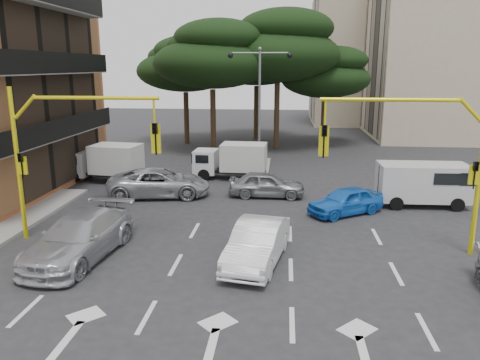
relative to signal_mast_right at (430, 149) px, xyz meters
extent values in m
plane|color=#28282B|center=(-6.80, -1.99, -3.88)|extent=(120.00, 120.00, 0.00)
cube|color=gray|center=(-6.80, 14.01, -3.81)|extent=(1.40, 6.00, 0.15)
cube|color=black|center=(-17.24, 6.01, 2.12)|extent=(0.12, 14.72, 11.20)
cube|color=black|center=(3.14, 30.01, 4.62)|extent=(0.12, 11.04, 16.20)
cube|color=#BCAD8D|center=(6.20, 42.01, 4.12)|extent=(16.00, 12.00, 16.00)
cube|color=black|center=(-1.86, 42.01, 3.62)|extent=(0.12, 11.04, 14.20)
cylinder|color=#382616|center=(-10.80, 20.01, -1.41)|extent=(0.44, 0.44, 4.95)
ellipsoid|color=black|center=(-10.80, 20.01, 3.05)|extent=(9.15, 9.15, 3.87)
ellipsoid|color=black|center=(-10.20, 19.61, 4.92)|extent=(6.86, 6.86, 2.86)
ellipsoid|color=black|center=(-11.30, 20.31, 4.37)|extent=(6.07, 6.07, 2.64)
cylinder|color=#382616|center=(-5.80, 22.01, -1.18)|extent=(0.44, 0.44, 5.40)
ellipsoid|color=black|center=(-5.80, 22.01, 3.68)|extent=(9.98, 9.98, 4.22)
ellipsoid|color=black|center=(-5.20, 21.61, 5.72)|extent=(7.49, 7.49, 3.12)
ellipsoid|color=black|center=(-6.30, 22.31, 5.12)|extent=(6.62, 6.62, 2.88)
cylinder|color=#382616|center=(-13.80, 24.01, -1.63)|extent=(0.44, 0.44, 4.50)
ellipsoid|color=black|center=(-13.80, 24.01, 2.42)|extent=(8.32, 8.32, 3.52)
ellipsoid|color=black|center=(-13.20, 23.61, 4.12)|extent=(6.24, 6.24, 2.60)
ellipsoid|color=black|center=(-14.30, 24.31, 3.62)|extent=(5.52, 5.52, 2.40)
cylinder|color=#382616|center=(-1.80, 24.01, -1.86)|extent=(0.44, 0.44, 4.05)
ellipsoid|color=black|center=(-1.80, 24.01, 1.79)|extent=(7.49, 7.49, 3.17)
ellipsoid|color=black|center=(-1.20, 23.61, 3.32)|extent=(5.62, 5.62, 2.34)
ellipsoid|color=black|center=(-2.30, 24.31, 2.87)|extent=(4.97, 4.97, 2.16)
cylinder|color=#382616|center=(-7.80, 27.01, -1.41)|extent=(0.44, 0.44, 4.95)
ellipsoid|color=black|center=(-7.80, 27.01, 3.05)|extent=(9.15, 9.15, 3.87)
ellipsoid|color=black|center=(-7.20, 26.61, 4.92)|extent=(6.86, 6.86, 2.86)
ellipsoid|color=black|center=(-8.30, 27.31, 4.37)|extent=(6.07, 6.07, 2.64)
cylinder|color=yellow|center=(1.80, 0.01, -0.88)|extent=(0.18, 0.18, 6.00)
cylinder|color=yellow|center=(1.25, 0.01, 1.37)|extent=(0.95, 0.14, 0.95)
cylinder|color=yellow|center=(-1.50, 0.01, 1.72)|extent=(4.80, 0.14, 0.14)
cylinder|color=yellow|center=(-3.70, 0.01, 1.27)|extent=(0.08, 0.08, 0.90)
imported|color=black|center=(-3.70, 0.01, 0.22)|extent=(0.20, 0.24, 1.20)
cube|color=yellow|center=(-3.70, 0.09, 0.22)|extent=(0.36, 0.06, 1.10)
imported|color=black|center=(1.58, -0.14, -0.88)|extent=(0.16, 0.20, 1.00)
cube|color=yellow|center=(1.58, -0.04, -0.88)|extent=(0.35, 0.08, 0.70)
cylinder|color=yellow|center=(-15.40, 0.01, -0.88)|extent=(0.18, 0.18, 6.00)
cylinder|color=yellow|center=(-14.85, 0.01, 1.37)|extent=(0.95, 0.14, 0.95)
cylinder|color=yellow|center=(-12.10, 0.01, 1.72)|extent=(4.80, 0.14, 0.14)
cylinder|color=yellow|center=(-9.90, 0.01, 1.27)|extent=(0.08, 0.08, 0.90)
imported|color=black|center=(-9.90, 0.01, 0.22)|extent=(0.20, 0.24, 1.20)
cube|color=yellow|center=(-9.90, 0.09, 0.22)|extent=(0.36, 0.06, 1.10)
imported|color=black|center=(-15.18, -0.14, -0.88)|extent=(0.16, 0.20, 1.00)
cube|color=yellow|center=(-15.18, -0.04, -0.88)|extent=(0.35, 0.08, 0.70)
cylinder|color=slate|center=(-6.80, 14.01, 0.02)|extent=(0.16, 0.16, 7.50)
cylinder|color=slate|center=(-7.70, 14.01, 3.67)|extent=(1.80, 0.10, 0.10)
sphere|color=black|center=(-8.70, 14.01, 3.52)|extent=(0.36, 0.36, 0.36)
cylinder|color=slate|center=(-5.90, 14.01, 3.67)|extent=(1.80, 0.10, 0.10)
sphere|color=black|center=(-4.90, 14.01, 3.52)|extent=(0.36, 0.36, 0.36)
sphere|color=slate|center=(-6.80, 14.01, 3.92)|extent=(0.24, 0.24, 0.24)
imported|color=white|center=(-5.98, -1.53, -3.15)|extent=(2.31, 4.65, 1.46)
imported|color=blue|center=(-2.22, 4.43, -3.25)|extent=(3.93, 3.29, 1.27)
imported|color=#B0B1B8|center=(-12.36, -1.70, -3.10)|extent=(2.83, 5.65, 1.58)
imported|color=#A8AAB0|center=(-11.66, 6.62, -3.15)|extent=(5.63, 3.27, 1.47)
imported|color=gray|center=(-6.00, 7.08, -3.21)|extent=(3.98, 1.61, 1.35)
camera|label=1|loc=(-5.12, -16.83, 2.86)|focal=35.00mm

